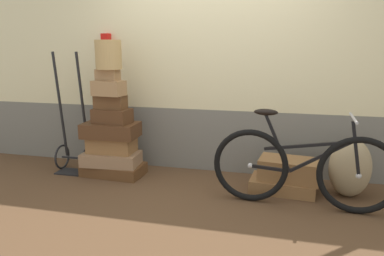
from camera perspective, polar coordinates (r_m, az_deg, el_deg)
ground at (r=3.76m, az=1.15°, el=-10.86°), size 8.50×5.20×0.06m
station_building at (r=4.28m, az=3.95°, el=12.58°), size 6.50×0.74×2.92m
suitcase_0 at (r=4.37m, az=-12.27°, el=-6.40°), size 0.72×0.43×0.13m
suitcase_1 at (r=4.32m, az=-12.64°, el=-4.75°), size 0.67×0.40×0.14m
suitcase_2 at (r=4.30m, az=-12.56°, el=-2.53°), size 0.53×0.32×0.18m
suitcase_3 at (r=4.24m, az=-12.72°, el=-0.31°), size 0.64×0.39×0.17m
suitcase_4 at (r=4.20m, az=-12.51°, el=1.88°), size 0.44×0.29×0.16m
suitcase_5 at (r=4.20m, az=-12.77°, el=4.06°), size 0.34×0.20×0.16m
suitcase_6 at (r=4.13m, az=-13.04°, el=6.16°), size 0.36×0.24×0.17m
suitcase_7 at (r=4.17m, az=-13.20°, el=8.22°), size 0.26×0.16×0.12m
suitcase_8 at (r=3.92m, az=14.14°, el=-8.76°), size 0.68×0.43×0.13m
suitcase_9 at (r=3.87m, az=15.12°, el=-6.34°), size 0.64×0.42×0.22m
wicker_basket at (r=4.12m, az=-13.10°, el=11.24°), size 0.29×0.29×0.32m
luggage_trolley at (r=4.58m, az=-18.25°, el=-2.42°), size 0.38×0.37×1.42m
burlap_sack at (r=3.93m, az=23.72°, el=-5.78°), size 0.40×0.34×0.60m
bicycle at (r=3.49m, az=16.99°, el=-6.16°), size 1.68×0.46×0.92m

